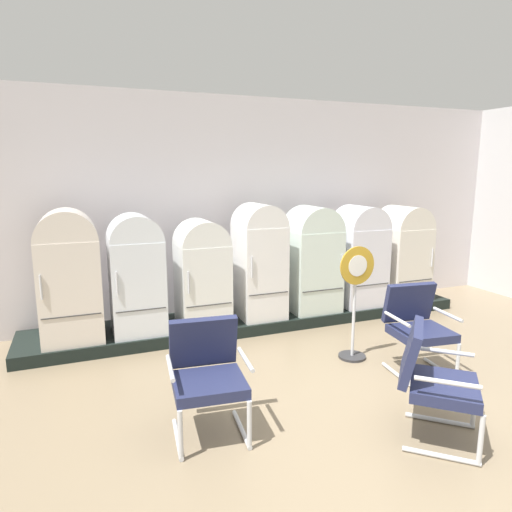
% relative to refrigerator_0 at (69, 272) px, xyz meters
% --- Properties ---
extents(ground, '(12.00, 10.00, 0.05)m').
position_rel_refrigerator_0_xyz_m(ground, '(2.44, -2.94, -1.01)').
color(ground, '#837157').
extents(back_wall, '(11.76, 0.12, 3.23)m').
position_rel_refrigerator_0_xyz_m(back_wall, '(2.44, 0.72, 0.64)').
color(back_wall, silver).
rests_on(back_wall, ground).
extents(display_plinth, '(6.27, 0.95, 0.15)m').
position_rel_refrigerator_0_xyz_m(display_plinth, '(2.44, 0.09, -0.91)').
color(display_plinth, black).
rests_on(display_plinth, ground).
extents(refrigerator_0, '(0.70, 0.72, 1.58)m').
position_rel_refrigerator_0_xyz_m(refrigerator_0, '(0.00, 0.00, 0.00)').
color(refrigerator_0, silver).
rests_on(refrigerator_0, display_plinth).
extents(refrigerator_1, '(0.64, 0.66, 1.50)m').
position_rel_refrigerator_0_xyz_m(refrigerator_1, '(0.77, -0.03, -0.04)').
color(refrigerator_1, white).
rests_on(refrigerator_1, display_plinth).
extents(refrigerator_2, '(0.64, 0.67, 1.39)m').
position_rel_refrigerator_0_xyz_m(refrigerator_2, '(1.62, -0.02, -0.10)').
color(refrigerator_2, white).
rests_on(refrigerator_2, display_plinth).
extents(refrigerator_3, '(0.60, 0.71, 1.58)m').
position_rel_refrigerator_0_xyz_m(refrigerator_3, '(2.43, -0.01, 0.01)').
color(refrigerator_3, white).
rests_on(refrigerator_3, display_plinth).
extents(refrigerator_4, '(0.70, 0.68, 1.52)m').
position_rel_refrigerator_0_xyz_m(refrigerator_4, '(3.26, -0.02, -0.03)').
color(refrigerator_4, silver).
rests_on(refrigerator_4, display_plinth).
extents(refrigerator_5, '(0.67, 0.69, 1.50)m').
position_rel_refrigerator_0_xyz_m(refrigerator_5, '(4.07, -0.01, -0.04)').
color(refrigerator_5, white).
rests_on(refrigerator_5, display_plinth).
extents(refrigerator_6, '(0.67, 0.71, 1.47)m').
position_rel_refrigerator_0_xyz_m(refrigerator_6, '(4.88, -0.01, -0.06)').
color(refrigerator_6, silver).
rests_on(refrigerator_6, display_plinth).
extents(armchair_left, '(0.70, 0.69, 0.95)m').
position_rel_refrigerator_0_xyz_m(armchair_left, '(1.05, -2.27, -0.45)').
color(armchair_left, silver).
rests_on(armchair_left, ground).
extents(armchair_right, '(0.70, 0.70, 0.95)m').
position_rel_refrigerator_0_xyz_m(armchair_right, '(3.50, -1.97, -0.45)').
color(armchair_right, silver).
rests_on(armchair_right, ground).
extents(armchair_center, '(0.86, 0.85, 0.95)m').
position_rel_refrigerator_0_xyz_m(armchair_center, '(2.72, -3.04, -0.45)').
color(armchair_center, silver).
rests_on(armchair_center, ground).
extents(sign_stand, '(0.44, 0.32, 1.34)m').
position_rel_refrigerator_0_xyz_m(sign_stand, '(3.05, -1.45, -0.35)').
color(sign_stand, '#2D2D30').
rests_on(sign_stand, ground).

